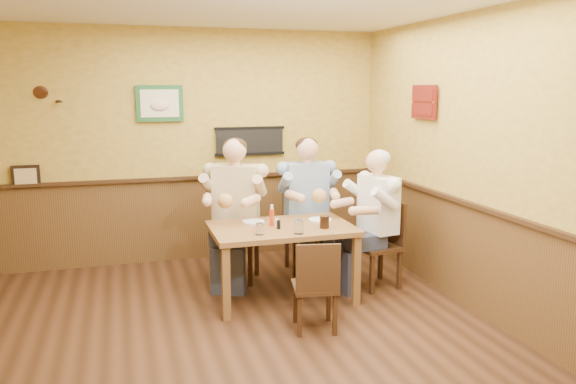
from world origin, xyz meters
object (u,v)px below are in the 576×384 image
(diner_white_elder, at_px, (378,226))
(chair_back_right, at_px, (306,230))
(dining_table, at_px, (282,235))
(diner_blue_polo, at_px, (306,212))
(chair_back_left, at_px, (237,237))
(diner_tan_shirt, at_px, (236,218))
(water_glass_mid, at_px, (299,227))
(pepper_shaker, at_px, (279,225))
(water_glass_left, at_px, (259,229))
(chair_near_side, at_px, (315,284))
(hot_sauce_bottle, at_px, (272,216))
(salt_shaker, at_px, (277,223))
(cola_tumbler, at_px, (324,222))
(chair_right_end, at_px, (377,245))

(diner_white_elder, bearing_deg, chair_back_right, -151.01)
(dining_table, bearing_deg, diner_blue_polo, 55.87)
(chair_back_left, bearing_deg, diner_tan_shirt, 0.00)
(diner_blue_polo, xyz_separation_m, diner_white_elder, (0.55, -0.71, -0.04))
(diner_blue_polo, bearing_deg, water_glass_mid, -110.03)
(pepper_shaker, bearing_deg, chair_back_right, 56.34)
(chair_back_right, xyz_separation_m, pepper_shaker, (-0.57, -0.86, 0.30))
(water_glass_left, distance_m, water_glass_mid, 0.37)
(chair_near_side, relative_size, hot_sauce_bottle, 4.29)
(diner_white_elder, xyz_separation_m, hot_sauce_bottle, (-1.15, 0.00, 0.19))
(dining_table, relative_size, salt_shaker, 16.40)
(chair_near_side, height_order, cola_tumbler, cola_tumbler)
(chair_back_right, relative_size, water_glass_mid, 7.44)
(chair_back_left, relative_size, cola_tumbler, 8.20)
(chair_back_right, xyz_separation_m, diner_blue_polo, (0.00, 0.00, 0.21))
(chair_back_left, height_order, chair_right_end, chair_back_left)
(dining_table, xyz_separation_m, cola_tumbler, (0.38, -0.20, 0.15))
(diner_blue_polo, relative_size, hot_sauce_bottle, 7.30)
(chair_right_end, bearing_deg, pepper_shaker, -91.65)
(chair_back_left, height_order, diner_tan_shirt, diner_tan_shirt)
(chair_back_right, distance_m, diner_white_elder, 0.92)
(chair_near_side, bearing_deg, hot_sauce_bottle, -68.61)
(chair_back_left, height_order, water_glass_left, chair_back_left)
(diner_tan_shirt, distance_m, salt_shaker, 0.74)
(dining_table, xyz_separation_m, diner_white_elder, (1.06, 0.04, 0.00))
(diner_tan_shirt, bearing_deg, dining_table, -39.45)
(chair_back_right, relative_size, water_glass_left, 8.89)
(water_glass_left, relative_size, pepper_shaker, 1.26)
(chair_back_right, bearing_deg, water_glass_left, -126.38)
(diner_tan_shirt, xyz_separation_m, salt_shaker, (0.27, -0.69, 0.08))
(chair_back_right, relative_size, salt_shaker, 11.45)
(salt_shaker, bearing_deg, cola_tumbler, -20.95)
(diner_blue_polo, bearing_deg, water_glass_left, -126.38)
(chair_back_right, bearing_deg, diner_white_elder, -50.14)
(water_glass_mid, bearing_deg, water_glass_left, 168.41)
(dining_table, bearing_deg, chair_back_left, 116.15)
(chair_back_right, height_order, hot_sauce_bottle, chair_back_right)
(water_glass_mid, bearing_deg, cola_tumbler, 23.95)
(chair_back_left, relative_size, chair_near_side, 1.21)
(water_glass_left, relative_size, hot_sauce_bottle, 0.57)
(diner_tan_shirt, height_order, hot_sauce_bottle, diner_tan_shirt)
(chair_back_left, bearing_deg, diner_white_elder, 0.25)
(dining_table, distance_m, chair_right_end, 1.08)
(chair_near_side, relative_size, water_glass_left, 7.46)
(salt_shaker, bearing_deg, pepper_shaker, -92.69)
(chair_near_side, height_order, diner_tan_shirt, diner_tan_shirt)
(diner_white_elder, height_order, water_glass_mid, diner_white_elder)
(hot_sauce_bottle, bearing_deg, cola_tumbler, -26.69)
(chair_back_right, relative_size, cola_tumbler, 8.09)
(chair_near_side, bearing_deg, chair_back_left, -64.38)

